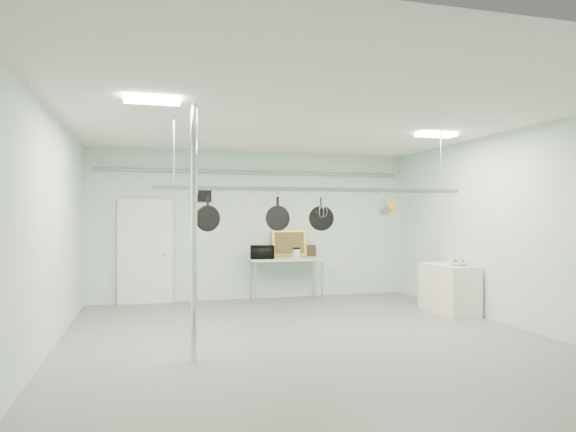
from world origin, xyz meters
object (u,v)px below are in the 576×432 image
object	(u,v)px
microwave	(262,252)
skillet_right	(321,214)
pot_rack	(317,188)
fruit_bowl	(458,264)
prep_table	(286,261)
skillet_left	(208,214)
side_cabinet	(449,289)
skillet_mid	(278,214)
chrome_pole	(194,232)
coffee_canister	(296,254)

from	to	relation	value
microwave	skillet_right	size ratio (longest dim) A/B	0.98
pot_rack	fruit_bowl	size ratio (longest dim) A/B	14.54
microwave	fruit_bowl	xyz separation A→B (m)	(3.09, -2.42, -0.10)
prep_table	skillet_left	bearing A→B (deg)	-121.61
side_cabinet	skillet_mid	distance (m)	3.97
chrome_pole	coffee_canister	world-z (taller)	chrome_pole
prep_table	skillet_right	xyz separation A→B (m)	(-0.33, -3.30, 1.00)
side_cabinet	skillet_right	size ratio (longest dim) A/B	2.36
skillet_right	side_cabinet	bearing A→B (deg)	34.54
prep_table	skillet_right	size ratio (longest dim) A/B	3.14
side_cabinet	skillet_mid	xyz separation A→B (m)	(-3.56, -1.10, 1.38)
chrome_pole	skillet_mid	xyz separation A→B (m)	(1.29, 0.90, 0.23)
microwave	skillet_right	xyz separation A→B (m)	(0.20, -3.24, 0.79)
microwave	fruit_bowl	bearing A→B (deg)	151.40
coffee_canister	pot_rack	bearing A→B (deg)	-100.68
coffee_canister	fruit_bowl	bearing A→B (deg)	-45.00
coffee_canister	fruit_bowl	xyz separation A→B (m)	(2.36, -2.36, -0.06)
coffee_canister	skillet_right	bearing A→B (deg)	-99.48
microwave	skillet_left	world-z (taller)	skillet_left
fruit_bowl	pot_rack	bearing A→B (deg)	-164.66
prep_table	coffee_canister	distance (m)	0.29
pot_rack	skillet_right	bearing A→B (deg)	0.00
prep_table	microwave	bearing A→B (deg)	-173.13
pot_rack	chrome_pole	bearing A→B (deg)	-154.65
chrome_pole	skillet_right	bearing A→B (deg)	24.57
prep_table	coffee_canister	size ratio (longest dim) A/B	8.52
chrome_pole	skillet_left	size ratio (longest dim) A/B	6.30
side_cabinet	skillet_left	distance (m)	4.91
side_cabinet	skillet_mid	bearing A→B (deg)	-162.83
chrome_pole	microwave	xyz separation A→B (m)	(1.77, 4.14, -0.56)
chrome_pole	skillet_right	distance (m)	2.18
fruit_bowl	skillet_mid	xyz separation A→B (m)	(-3.57, -0.81, 0.89)
chrome_pole	skillet_mid	world-z (taller)	chrome_pole
prep_table	fruit_bowl	xyz separation A→B (m)	(2.56, -2.49, 0.11)
skillet_mid	skillet_right	size ratio (longest dim) A/B	1.00
coffee_canister	skillet_right	size ratio (longest dim) A/B	0.37
side_cabinet	skillet_left	bearing A→B (deg)	-166.50
pot_rack	coffee_canister	size ratio (longest dim) A/B	25.55
side_cabinet	microwave	distance (m)	3.80
microwave	skillet_right	bearing A→B (deg)	103.00
prep_table	side_cabinet	size ratio (longest dim) A/B	1.33
skillet_mid	coffee_canister	bearing A→B (deg)	101.35
microwave	coffee_canister	distance (m)	0.73
coffee_canister	skillet_mid	bearing A→B (deg)	-110.84
microwave	coffee_canister	size ratio (longest dim) A/B	2.65
fruit_bowl	skillet_left	bearing A→B (deg)	-169.97
prep_table	side_cabinet	distance (m)	3.39
chrome_pole	side_cabinet	distance (m)	5.37
side_cabinet	skillet_mid	world-z (taller)	skillet_mid
coffee_canister	skillet_left	world-z (taller)	skillet_left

